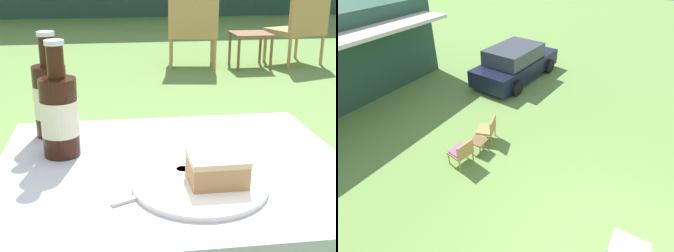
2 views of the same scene
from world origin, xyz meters
TOP-DOWN VIEW (x-y plane):
  - wicker_chair_cushioned at (0.83, 4.22)m, footprint 0.60×0.56m
  - wicker_chair_plain at (2.06, 4.20)m, footprint 0.66×0.63m
  - garden_side_table at (1.48, 4.16)m, footprint 0.41×0.42m
  - patio_table at (0.00, 0.00)m, footprint 0.74×0.62m
  - cake_on_plate at (0.05, -0.11)m, footprint 0.25×0.25m
  - cola_bottle_near at (-0.27, 0.21)m, footprint 0.08×0.08m
  - cola_bottle_far at (-0.24, 0.08)m, footprint 0.08×0.08m
  - fork at (-0.06, -0.13)m, footprint 0.16×0.08m
  - loose_bottle_cap at (0.01, -0.05)m, footprint 0.03×0.03m

SIDE VIEW (x-z plane):
  - garden_side_table at x=1.48m, z-range 0.14..0.52m
  - wicker_chair_cushioned at x=0.83m, z-range 0.05..0.81m
  - wicker_chair_plain at x=2.06m, z-range 0.05..0.81m
  - patio_table at x=0.00m, z-range 0.27..0.99m
  - fork at x=-0.06m, z-range 0.72..0.73m
  - loose_bottle_cap at x=0.01m, z-range 0.72..0.73m
  - cake_on_plate at x=0.05m, z-range 0.71..0.77m
  - cola_bottle_near at x=-0.27m, z-range 0.69..0.94m
  - cola_bottle_far at x=-0.24m, z-range 0.69..0.94m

